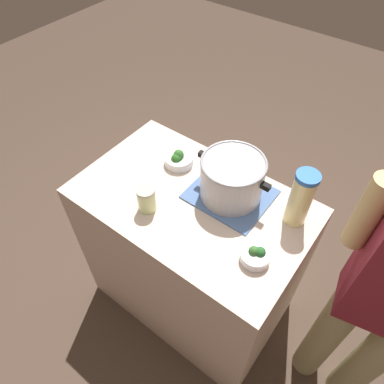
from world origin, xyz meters
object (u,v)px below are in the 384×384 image
Objects in this scene: lemonade_pitcher at (301,198)px; cooking_pot at (232,178)px; broccoli_bowl_front at (178,159)px; broccoli_bowl_center at (255,255)px; mason_jar at (147,199)px.

cooking_pot is at bearing -170.88° from lemonade_pitcher.
lemonade_pitcher reaches higher than broccoli_bowl_front.
cooking_pot is 0.35m from broccoli_bowl_center.
cooking_pot is 0.37m from mason_jar.
lemonade_pitcher is 1.91× the size of broccoli_bowl_front.
lemonade_pitcher is at bearing 31.47° from mason_jar.
lemonade_pitcher is (0.29, 0.05, 0.03)m from cooking_pot.
cooking_pot is 0.29m from lemonade_pitcher.
lemonade_pitcher reaches higher than mason_jar.
broccoli_bowl_center is at bearing -23.00° from broccoli_bowl_front.
broccoli_bowl_front is 1.20× the size of broccoli_bowl_center.
broccoli_bowl_center is at bearing -40.84° from cooking_pot.
cooking_pot is 2.99× the size of broccoli_bowl_center.
broccoli_bowl_front is at bearing 102.44° from mason_jar.
cooking_pot reaches higher than mason_jar.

